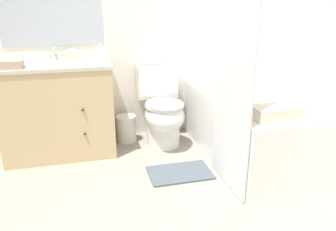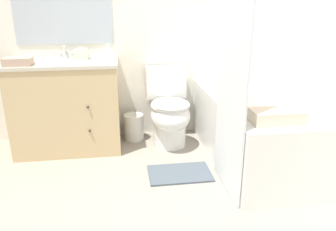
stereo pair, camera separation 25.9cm
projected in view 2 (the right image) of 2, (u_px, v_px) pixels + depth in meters
wall_back at (143, 14)px, 3.24m from camera, size 8.00×0.06×2.50m
wall_right at (314, 17)px, 2.59m from camera, size 0.05×2.71×2.50m
vanity_cabinet at (68, 105)px, 3.12m from camera, size 0.98×0.59×0.86m
sink_faucet at (66, 54)px, 3.16m from camera, size 0.14×0.12×0.12m
toilet at (169, 112)px, 3.22m from camera, size 0.40×0.64×0.75m
bathtub at (252, 129)px, 2.93m from camera, size 0.72×1.55×0.57m
shower_curtain at (233, 67)px, 2.26m from camera, size 0.01×0.59×1.87m
wastebasket at (134, 127)px, 3.40m from camera, size 0.20×0.20×0.27m
tissue_box at (81, 54)px, 3.08m from camera, size 0.13×0.13×0.11m
soap_dispenser at (109, 52)px, 3.07m from camera, size 0.06×0.06×0.14m
hand_towel_folded at (18, 62)px, 2.76m from camera, size 0.22×0.15×0.07m
bath_towel_folded at (276, 116)px, 2.26m from camera, size 0.36×0.19×0.09m
bath_mat at (180, 173)px, 2.74m from camera, size 0.52×0.33×0.02m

